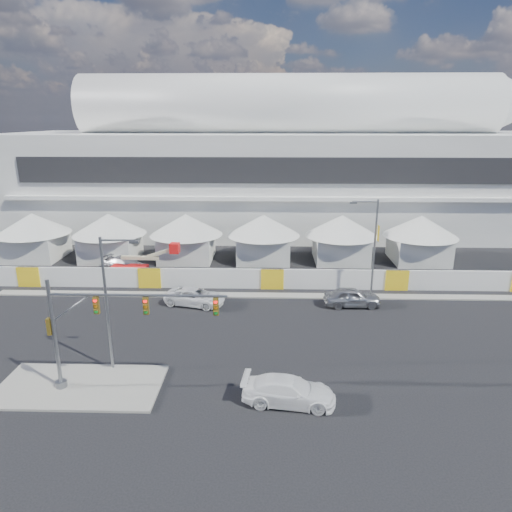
{
  "coord_description": "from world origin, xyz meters",
  "views": [
    {
      "loc": [
        5.59,
        -27.34,
        15.92
      ],
      "look_at": [
        4.53,
        10.0,
        4.67
      ],
      "focal_mm": 32.0,
      "sensor_mm": 36.0,
      "label": 1
    }
  ],
  "objects_px": {
    "traffic_mast": "(93,329)",
    "streetlight_median": "(109,295)",
    "pickup_near": "(289,391)",
    "lot_car_c": "(126,265)",
    "sedan_silver": "(352,297)",
    "streetlight_curb": "(373,242)",
    "pickup_curb": "(195,297)",
    "boom_lift": "(136,267)"
  },
  "relations": [
    {
      "from": "pickup_curb",
      "to": "streetlight_curb",
      "type": "height_order",
      "value": "streetlight_curb"
    },
    {
      "from": "sedan_silver",
      "to": "streetlight_curb",
      "type": "height_order",
      "value": "streetlight_curb"
    },
    {
      "from": "sedan_silver",
      "to": "streetlight_curb",
      "type": "xyz_separation_m",
      "value": [
        1.93,
        2.14,
        4.49
      ]
    },
    {
      "from": "streetlight_curb",
      "to": "sedan_silver",
      "type": "bearing_deg",
      "value": -132.06
    },
    {
      "from": "streetlight_median",
      "to": "streetlight_curb",
      "type": "height_order",
      "value": "streetlight_curb"
    },
    {
      "from": "boom_lift",
      "to": "traffic_mast",
      "type": "bearing_deg",
      "value": -77.4
    },
    {
      "from": "streetlight_median",
      "to": "sedan_silver",
      "type": "bearing_deg",
      "value": 32.61
    },
    {
      "from": "sedan_silver",
      "to": "streetlight_median",
      "type": "distance_m",
      "value": 21.17
    },
    {
      "from": "lot_car_c",
      "to": "pickup_near",
      "type": "bearing_deg",
      "value": -117.07
    },
    {
      "from": "sedan_silver",
      "to": "lot_car_c",
      "type": "distance_m",
      "value": 24.49
    },
    {
      "from": "lot_car_c",
      "to": "boom_lift",
      "type": "relative_size",
      "value": 0.74
    },
    {
      "from": "pickup_near",
      "to": "traffic_mast",
      "type": "height_order",
      "value": "traffic_mast"
    },
    {
      "from": "pickup_near",
      "to": "pickup_curb",
      "type": "bearing_deg",
      "value": 34.67
    },
    {
      "from": "boom_lift",
      "to": "streetlight_median",
      "type": "bearing_deg",
      "value": -75.34
    },
    {
      "from": "pickup_curb",
      "to": "streetlight_median",
      "type": "xyz_separation_m",
      "value": [
        -3.51,
        -11.09,
        4.52
      ]
    },
    {
      "from": "sedan_silver",
      "to": "traffic_mast",
      "type": "xyz_separation_m",
      "value": [
        -17.72,
        -13.55,
        3.26
      ]
    },
    {
      "from": "traffic_mast",
      "to": "streetlight_median",
      "type": "relative_size",
      "value": 1.2
    },
    {
      "from": "streetlight_median",
      "to": "boom_lift",
      "type": "height_order",
      "value": "streetlight_median"
    },
    {
      "from": "streetlight_median",
      "to": "lot_car_c",
      "type": "bearing_deg",
      "value": 105.0
    },
    {
      "from": "sedan_silver",
      "to": "pickup_near",
      "type": "relative_size",
      "value": 0.91
    },
    {
      "from": "pickup_near",
      "to": "streetlight_median",
      "type": "xyz_separation_m",
      "value": [
        -11.27,
        3.43,
        4.47
      ]
    },
    {
      "from": "sedan_silver",
      "to": "lot_car_c",
      "type": "xyz_separation_m",
      "value": [
        -22.81,
        8.9,
        -0.05
      ]
    },
    {
      "from": "lot_car_c",
      "to": "streetlight_curb",
      "type": "distance_m",
      "value": 26.05
    },
    {
      "from": "pickup_near",
      "to": "streetlight_median",
      "type": "relative_size",
      "value": 0.61
    },
    {
      "from": "pickup_near",
      "to": "lot_car_c",
      "type": "relative_size",
      "value": 1.0
    },
    {
      "from": "pickup_near",
      "to": "lot_car_c",
      "type": "height_order",
      "value": "lot_car_c"
    },
    {
      "from": "traffic_mast",
      "to": "boom_lift",
      "type": "bearing_deg",
      "value": 99.79
    },
    {
      "from": "streetlight_median",
      "to": "boom_lift",
      "type": "xyz_separation_m",
      "value": [
        -3.88,
        18.47,
        -4.26
      ]
    },
    {
      "from": "lot_car_c",
      "to": "streetlight_median",
      "type": "distance_m",
      "value": 21.24
    },
    {
      "from": "boom_lift",
      "to": "lot_car_c",
      "type": "bearing_deg",
      "value": 136.24
    },
    {
      "from": "pickup_near",
      "to": "boom_lift",
      "type": "bearing_deg",
      "value": 41.2
    },
    {
      "from": "sedan_silver",
      "to": "pickup_near",
      "type": "bearing_deg",
      "value": 155.66
    },
    {
      "from": "pickup_near",
      "to": "lot_car_c",
      "type": "distance_m",
      "value": 28.78
    },
    {
      "from": "sedan_silver",
      "to": "pickup_curb",
      "type": "distance_m",
      "value": 13.93
    },
    {
      "from": "sedan_silver",
      "to": "streetlight_curb",
      "type": "bearing_deg",
      "value": -43.45
    },
    {
      "from": "traffic_mast",
      "to": "lot_car_c",
      "type": "bearing_deg",
      "value": 102.8
    },
    {
      "from": "traffic_mast",
      "to": "boom_lift",
      "type": "distance_m",
      "value": 21.39
    },
    {
      "from": "traffic_mast",
      "to": "streetlight_median",
      "type": "bearing_deg",
      "value": 83.4
    },
    {
      "from": "traffic_mast",
      "to": "streetlight_curb",
      "type": "distance_m",
      "value": 25.17
    },
    {
      "from": "pickup_near",
      "to": "lot_car_c",
      "type": "bearing_deg",
      "value": 41.86
    },
    {
      "from": "sedan_silver",
      "to": "streetlight_median",
      "type": "xyz_separation_m",
      "value": [
        -17.44,
        -11.16,
        4.42
      ]
    },
    {
      "from": "streetlight_curb",
      "to": "boom_lift",
      "type": "height_order",
      "value": "streetlight_curb"
    }
  ]
}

